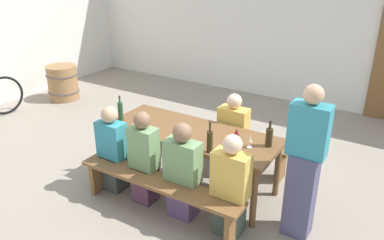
{
  "coord_description": "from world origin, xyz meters",
  "views": [
    {
      "loc": [
        2.2,
        -3.57,
        2.73
      ],
      "look_at": [
        0.0,
        0.0,
        0.9
      ],
      "focal_mm": 36.22,
      "sensor_mm": 36.0,
      "label": 1
    }
  ],
  "objects_px": {
    "wine_bottle_0": "(269,137)",
    "wine_barrel": "(63,82)",
    "seated_guest_near_3": "(230,188)",
    "seated_guest_far_0": "(233,136)",
    "tasting_table": "(192,137)",
    "wine_bottle_1": "(120,111)",
    "wine_glass_0": "(237,133)",
    "wine_glass_1": "(250,139)",
    "standing_host": "(304,166)",
    "seated_guest_near_1": "(144,160)",
    "wine_bottle_2": "(210,141)",
    "seated_guest_near_0": "(113,151)",
    "bench_near": "(158,187)",
    "seated_guest_near_2": "(183,173)",
    "bench_far": "(219,139)"
  },
  "relations": [
    {
      "from": "wine_bottle_0",
      "to": "wine_barrel",
      "type": "height_order",
      "value": "wine_bottle_0"
    },
    {
      "from": "seated_guest_near_3",
      "to": "seated_guest_far_0",
      "type": "bearing_deg",
      "value": 25.06
    },
    {
      "from": "tasting_table",
      "to": "seated_guest_near_3",
      "type": "bearing_deg",
      "value": -34.94
    },
    {
      "from": "wine_bottle_1",
      "to": "wine_glass_0",
      "type": "height_order",
      "value": "wine_bottle_1"
    },
    {
      "from": "wine_glass_1",
      "to": "tasting_table",
      "type": "bearing_deg",
      "value": 178.65
    },
    {
      "from": "standing_host",
      "to": "seated_guest_near_3",
      "type": "bearing_deg",
      "value": 31.68
    },
    {
      "from": "wine_glass_1",
      "to": "seated_guest_near_1",
      "type": "bearing_deg",
      "value": -152.73
    },
    {
      "from": "wine_barrel",
      "to": "standing_host",
      "type": "bearing_deg",
      "value": -16.1
    },
    {
      "from": "wine_bottle_2",
      "to": "seated_guest_near_0",
      "type": "relative_size",
      "value": 0.32
    },
    {
      "from": "seated_guest_near_1",
      "to": "seated_guest_far_0",
      "type": "relative_size",
      "value": 1.02
    },
    {
      "from": "bench_near",
      "to": "wine_glass_0",
      "type": "xyz_separation_m",
      "value": [
        0.57,
        0.74,
        0.51
      ]
    },
    {
      "from": "seated_guest_near_1",
      "to": "wine_glass_1",
      "type": "bearing_deg",
      "value": -62.73
    },
    {
      "from": "wine_glass_1",
      "to": "wine_barrel",
      "type": "bearing_deg",
      "value": 163.63
    },
    {
      "from": "seated_guest_near_0",
      "to": "seated_guest_near_2",
      "type": "bearing_deg",
      "value": -90.0
    },
    {
      "from": "wine_glass_0",
      "to": "seated_guest_far_0",
      "type": "height_order",
      "value": "seated_guest_far_0"
    },
    {
      "from": "wine_bottle_2",
      "to": "wine_barrel",
      "type": "distance_m",
      "value": 4.63
    },
    {
      "from": "bench_far",
      "to": "wine_glass_1",
      "type": "distance_m",
      "value": 1.16
    },
    {
      "from": "bench_far",
      "to": "seated_guest_near_3",
      "type": "bearing_deg",
      "value": -57.74
    },
    {
      "from": "seated_guest_near_2",
      "to": "standing_host",
      "type": "distance_m",
      "value": 1.27
    },
    {
      "from": "seated_guest_near_1",
      "to": "standing_host",
      "type": "xyz_separation_m",
      "value": [
        1.71,
        0.38,
        0.25
      ]
    },
    {
      "from": "wine_bottle_0",
      "to": "seated_guest_near_1",
      "type": "xyz_separation_m",
      "value": [
        -1.22,
        -0.68,
        -0.32
      ]
    },
    {
      "from": "bench_near",
      "to": "seated_guest_near_3",
      "type": "distance_m",
      "value": 0.83
    },
    {
      "from": "bench_near",
      "to": "wine_bottle_1",
      "type": "height_order",
      "value": "wine_bottle_1"
    },
    {
      "from": "tasting_table",
      "to": "wine_bottle_2",
      "type": "bearing_deg",
      "value": -38.25
    },
    {
      "from": "wine_bottle_0",
      "to": "standing_host",
      "type": "height_order",
      "value": "standing_host"
    },
    {
      "from": "seated_guest_near_3",
      "to": "seated_guest_near_0",
      "type": "bearing_deg",
      "value": 90.0
    },
    {
      "from": "seated_guest_near_2",
      "to": "seated_guest_far_0",
      "type": "distance_m",
      "value": 1.12
    },
    {
      "from": "seated_guest_near_0",
      "to": "seated_guest_near_1",
      "type": "relative_size",
      "value": 0.96
    },
    {
      "from": "tasting_table",
      "to": "wine_bottle_1",
      "type": "height_order",
      "value": "wine_bottle_1"
    },
    {
      "from": "tasting_table",
      "to": "bench_near",
      "type": "bearing_deg",
      "value": -90.0
    },
    {
      "from": "seated_guest_near_1",
      "to": "wine_glass_0",
      "type": "bearing_deg",
      "value": -56.05
    },
    {
      "from": "wine_bottle_2",
      "to": "wine_glass_0",
      "type": "xyz_separation_m",
      "value": [
        0.14,
        0.37,
        -0.02
      ]
    },
    {
      "from": "wine_barrel",
      "to": "seated_guest_near_3",
      "type": "bearing_deg",
      "value": -22.15
    },
    {
      "from": "wine_bottle_0",
      "to": "wine_glass_1",
      "type": "bearing_deg",
      "value": -140.0
    },
    {
      "from": "wine_bottle_0",
      "to": "seated_guest_near_0",
      "type": "distance_m",
      "value": 1.86
    },
    {
      "from": "wine_bottle_1",
      "to": "seated_guest_near_0",
      "type": "bearing_deg",
      "value": -65.36
    },
    {
      "from": "wine_bottle_0",
      "to": "wine_bottle_2",
      "type": "xyz_separation_m",
      "value": [
        -0.49,
        -0.46,
        0.02
      ]
    },
    {
      "from": "seated_guest_near_0",
      "to": "seated_guest_far_0",
      "type": "height_order",
      "value": "seated_guest_far_0"
    },
    {
      "from": "wine_bottle_0",
      "to": "wine_bottle_1",
      "type": "xyz_separation_m",
      "value": [
        -1.87,
        -0.31,
        0.01
      ]
    },
    {
      "from": "tasting_table",
      "to": "bench_far",
      "type": "distance_m",
      "value": 0.78
    },
    {
      "from": "wine_glass_1",
      "to": "wine_barrel",
      "type": "distance_m",
      "value": 4.82
    },
    {
      "from": "wine_bottle_1",
      "to": "wine_bottle_2",
      "type": "relative_size",
      "value": 0.93
    },
    {
      "from": "bench_far",
      "to": "seated_guest_far_0",
      "type": "bearing_deg",
      "value": -28.39
    },
    {
      "from": "seated_guest_far_0",
      "to": "seated_guest_near_1",
      "type": "bearing_deg",
      "value": -27.24
    },
    {
      "from": "tasting_table",
      "to": "seated_guest_near_3",
      "type": "xyz_separation_m",
      "value": [
        0.8,
        -0.56,
        -0.14
      ]
    },
    {
      "from": "bench_near",
      "to": "wine_bottle_2",
      "type": "height_order",
      "value": "wine_bottle_2"
    },
    {
      "from": "seated_guest_near_2",
      "to": "wine_glass_0",
      "type": "bearing_deg",
      "value": -30.38
    },
    {
      "from": "bench_far",
      "to": "seated_guest_far_0",
      "type": "height_order",
      "value": "seated_guest_far_0"
    },
    {
      "from": "seated_guest_near_0",
      "to": "seated_guest_far_0",
      "type": "relative_size",
      "value": 0.99
    },
    {
      "from": "wine_bottle_2",
      "to": "wine_barrel",
      "type": "relative_size",
      "value": 0.51
    }
  ]
}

